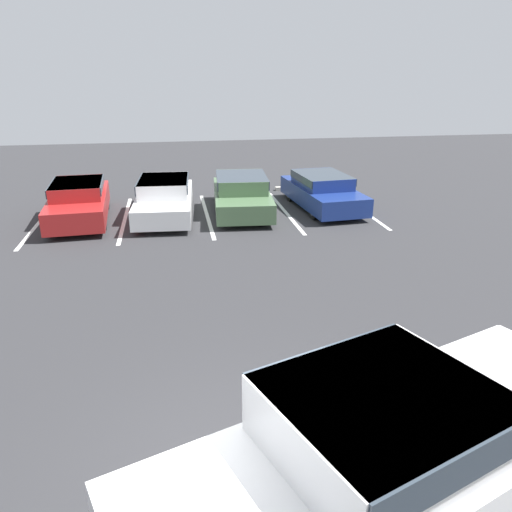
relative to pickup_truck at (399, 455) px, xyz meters
name	(u,v)px	position (x,y,z in m)	size (l,w,h in m)	color
ground_plane	(246,475)	(-1.47, 0.89, -0.89)	(60.00, 60.00, 0.00)	#2D2D30
stall_stripe_a	(39,223)	(-6.42, 12.51, -0.89)	(0.12, 5.42, 0.01)	white
stall_stripe_b	(125,219)	(-3.72, 12.51, -0.89)	(0.12, 5.42, 0.01)	white
stall_stripe_c	(207,215)	(-1.02, 12.51, -0.89)	(0.12, 5.42, 0.01)	white
stall_stripe_d	(285,211)	(1.67, 12.51, -0.89)	(0.12, 5.42, 0.01)	white
stall_stripe_e	(359,208)	(4.37, 12.51, -0.89)	(0.12, 5.42, 0.01)	white
pickup_truck	(399,455)	(0.00, 0.00, 0.00)	(6.19, 3.90, 1.79)	white
parked_sedan_a	(79,200)	(-5.12, 12.58, -0.22)	(2.01, 4.50, 1.25)	maroon
parked_sedan_b	(164,197)	(-2.40, 12.60, -0.23)	(2.02, 4.54, 1.25)	silver
parked_sedan_c	(242,193)	(0.19, 12.67, -0.22)	(2.14, 4.48, 1.26)	#4C6B47
parked_sedan_d	(322,190)	(3.06, 12.73, -0.25)	(2.09, 4.41, 1.20)	navy
wheel_stop_curb	(295,188)	(2.81, 15.63, -0.82)	(1.63, 0.20, 0.14)	#B7B2A8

